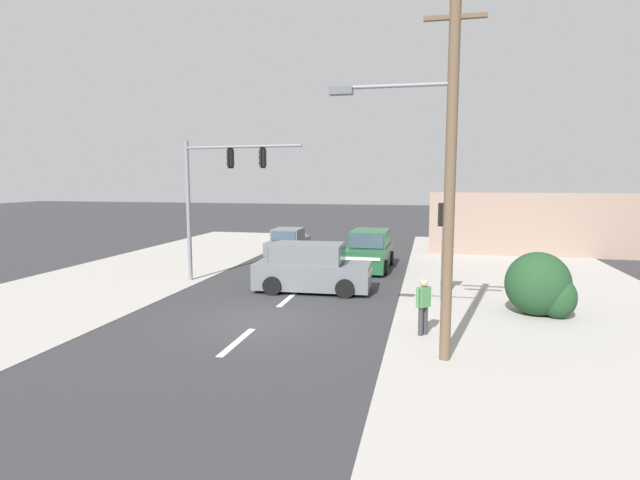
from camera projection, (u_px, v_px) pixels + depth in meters
name	position (u px, v px, depth m)	size (l,w,h in m)	color
ground_plane	(261.00, 321.00, 15.50)	(140.00, 140.00, 0.00)	#303033
lane_dash_near	(237.00, 342.00, 13.56)	(0.20, 2.40, 0.01)	silver
lane_dash_mid	(288.00, 299.00, 18.41)	(0.20, 2.40, 0.01)	silver
lane_dash_far	(318.00, 274.00, 23.25)	(0.20, 2.40, 0.01)	silver
kerb_right_verge	(557.00, 321.00, 15.51)	(10.00, 44.00, 0.02)	#A39E99
kerb_left_verge	(103.00, 283.00, 21.20)	(8.00, 40.00, 0.02)	#A39E99
utility_pole_foreground_right	(445.00, 157.00, 11.63)	(3.78, 0.29, 9.13)	brown
traffic_signal_mast	(214.00, 185.00, 20.85)	(5.27, 0.69, 6.00)	slate
pedestal_signal_right_kerb	(444.00, 235.00, 17.79)	(0.44, 0.31, 3.56)	slate
roadside_bush	(541.00, 286.00, 16.05)	(2.15, 1.84, 2.07)	#1E4223
shopfront_wall_far	(537.00, 225.00, 28.42)	(12.00, 1.00, 3.60)	gray
suv_crossing_left	(311.00, 269.00, 19.58)	(4.60, 2.20, 1.90)	slate
sedan_oncoming_near	(288.00, 243.00, 28.80)	(1.93, 4.26, 1.56)	slate
suv_receding_far	(370.00, 251.00, 24.45)	(2.12, 4.57, 1.90)	#235633
pedestrian_at_kerb	(423.00, 304.00, 13.99)	(0.41, 0.43, 1.63)	#333338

